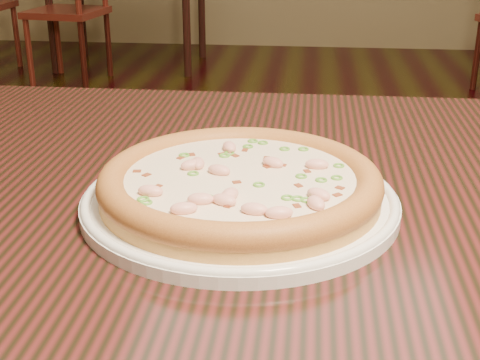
# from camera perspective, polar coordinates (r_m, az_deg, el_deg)

# --- Properties ---
(hero_table) EXTENTS (1.20, 0.80, 0.75)m
(hero_table) POSITION_cam_1_polar(r_m,az_deg,el_deg) (0.76, 9.56, -7.99)
(hero_table) COLOR black
(hero_table) RESTS_ON ground
(plate) EXTENTS (0.31, 0.31, 0.02)m
(plate) POSITION_cam_1_polar(r_m,az_deg,el_deg) (0.67, 0.00, -1.70)
(plate) COLOR white
(plate) RESTS_ON hero_table
(pizza) EXTENTS (0.28, 0.28, 0.03)m
(pizza) POSITION_cam_1_polar(r_m,az_deg,el_deg) (0.66, 0.00, -0.24)
(pizza) COLOR gold
(pizza) RESTS_ON plate
(chair_b) EXTENTS (0.47, 0.47, 0.95)m
(chair_b) POSITION_cam_1_polar(r_m,az_deg,el_deg) (4.35, -13.94, 13.81)
(chair_b) COLOR #521910
(chair_b) RESTS_ON ground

